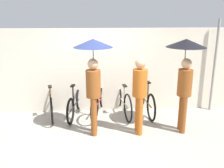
{
  "coord_description": "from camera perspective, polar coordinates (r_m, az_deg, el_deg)",
  "views": [
    {
      "loc": [
        -0.11,
        -4.86,
        2.65
      ],
      "look_at": [
        0.31,
        0.89,
        1.0
      ],
      "focal_mm": 40.0,
      "sensor_mm": 36.0,
      "label": 1
    }
  ],
  "objects": [
    {
      "name": "pedestrian_leading",
      "position": [
        5.37,
        -4.33,
        4.48
      ],
      "size": [
        0.85,
        0.85,
        2.12
      ],
      "rotation": [
        0.0,
        0.0,
        -0.08
      ],
      "color": "brown",
      "rests_on": "ground"
    },
    {
      "name": "pedestrian_trailing",
      "position": [
        5.71,
        16.43,
        4.62
      ],
      "size": [
        0.88,
        0.88,
        2.11
      ],
      "rotation": [
        0.0,
        0.0,
        -0.07
      ],
      "color": "brown",
      "rests_on": "ground"
    },
    {
      "name": "back_wall",
      "position": [
        6.8,
        -3.11,
        3.05
      ],
      "size": [
        11.14,
        0.12,
        2.26
      ],
      "color": "beige",
      "rests_on": "ground"
    },
    {
      "name": "parked_bicycle_4",
      "position": [
        6.85,
        7.68,
        -3.56
      ],
      "size": [
        0.44,
        1.77,
        1.11
      ],
      "rotation": [
        0.0,
        0.0,
        1.64
      ],
      "color": "black",
      "rests_on": "ground"
    },
    {
      "name": "parked_bicycle_2",
      "position": [
        6.69,
        -2.95,
        -3.78
      ],
      "size": [
        0.58,
        1.74,
        1.09
      ],
      "rotation": [
        0.0,
        0.0,
        1.33
      ],
      "color": "black",
      "rests_on": "ground"
    },
    {
      "name": "parked_bicycle_3",
      "position": [
        6.74,
        2.42,
        -3.7
      ],
      "size": [
        0.44,
        1.79,
        1.0
      ],
      "rotation": [
        0.0,
        0.0,
        1.71
      ],
      "color": "black",
      "rests_on": "ground"
    },
    {
      "name": "parked_bicycle_1",
      "position": [
        6.66,
        -8.39,
        -4.41
      ],
      "size": [
        0.47,
        1.64,
        0.99
      ],
      "rotation": [
        0.0,
        0.0,
        1.41
      ],
      "color": "black",
      "rests_on": "ground"
    },
    {
      "name": "pedestrian_center",
      "position": [
        5.48,
        6.34,
        -1.4
      ],
      "size": [
        0.32,
        0.32,
        1.74
      ],
      "rotation": [
        0.0,
        0.0,
        0.08
      ],
      "color": "#B25619",
      "rests_on": "ground"
    },
    {
      "name": "ground_plane",
      "position": [
        5.53,
        -2.57,
        -12.65
      ],
      "size": [
        30.0,
        30.0,
        0.0
      ],
      "primitive_type": "plane",
      "color": "gray"
    },
    {
      "name": "awning_pole",
      "position": [
        7.32,
        22.37,
        3.78
      ],
      "size": [
        0.07,
        0.07,
        2.51
      ],
      "color": "gray",
      "rests_on": "ground"
    },
    {
      "name": "parked_bicycle_0",
      "position": [
        6.75,
        -13.79,
        -4.3
      ],
      "size": [
        0.5,
        1.64,
        1.09
      ],
      "rotation": [
        0.0,
        0.0,
        1.77
      ],
      "color": "black",
      "rests_on": "ground"
    }
  ]
}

